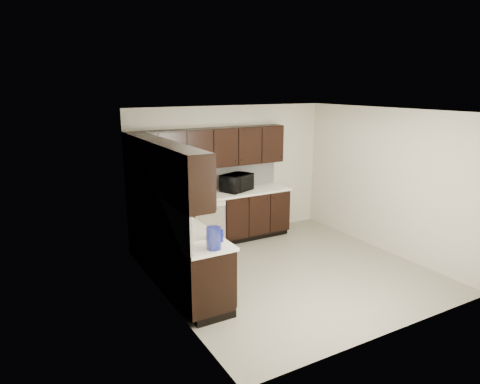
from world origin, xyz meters
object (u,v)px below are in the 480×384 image
at_px(toaster_oven, 167,193).
at_px(storage_bin, 157,202).
at_px(sink, 190,237).
at_px(microwave, 237,183).
at_px(blue_pitcher, 214,238).

bearing_deg(toaster_oven, storage_bin, -149.99).
xyz_separation_m(sink, toaster_oven, (0.34, 1.77, 0.18)).
height_order(microwave, toaster_oven, microwave).
bearing_deg(storage_bin, microwave, 12.74).
distance_m(sink, toaster_oven, 1.81).
height_order(sink, microwave, microwave).
bearing_deg(sink, blue_pitcher, -87.76).
relative_size(sink, blue_pitcher, 3.01).
height_order(sink, toaster_oven, sink).
bearing_deg(sink, storage_bin, 89.71).
distance_m(toaster_oven, storage_bin, 0.53).
bearing_deg(toaster_oven, microwave, -22.34).
distance_m(microwave, blue_pitcher, 2.94).
bearing_deg(microwave, toaster_oven, 155.41).
bearing_deg(sink, toaster_oven, 79.26).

